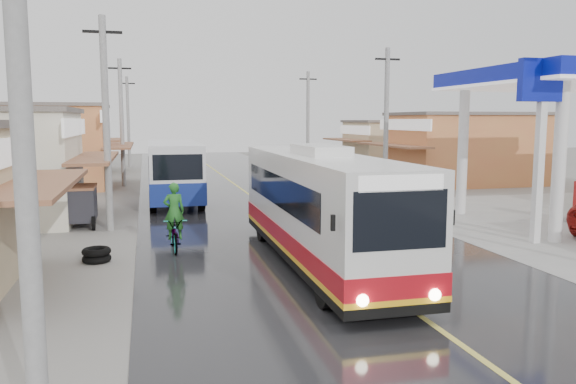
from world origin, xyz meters
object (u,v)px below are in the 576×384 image
second_bus (174,170)px  tyre_stack (97,255)px  coach_bus (319,207)px  tricycle_near (78,204)px  cyclist (174,228)px

second_bus → tyre_stack: second_bus is taller
coach_bus → tricycle_near: size_ratio=5.18×
coach_bus → second_bus: 14.29m
second_bus → cyclist: size_ratio=4.11×
cyclist → tyre_stack: cyclist is taller
cyclist → tricycle_near: size_ratio=1.05×
cyclist → tricycle_near: cyclist is taller
tricycle_near → tyre_stack: size_ratio=2.54×
tricycle_near → tyre_stack: (1.11, -5.96, -0.72)m
coach_bus → tyre_stack: (-6.35, 1.76, -1.46)m
tricycle_near → coach_bus: bearing=-46.8°
coach_bus → tricycle_near: 10.76m
cyclist → tyre_stack: size_ratio=2.65×
cyclist → coach_bus: bearing=-34.9°
coach_bus → tricycle_near: bearing=134.6°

